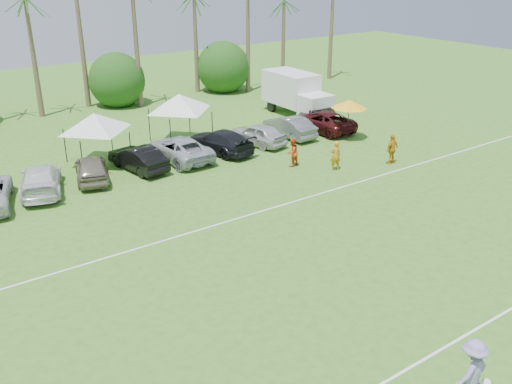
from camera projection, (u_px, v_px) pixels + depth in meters
field_lines at (284, 285)px, 21.98m from camera, size 80.00×12.10×0.01m
palm_tree_5 at (32, 5)px, 41.28m from camera, size 2.40×2.40×9.90m
palm_tree_8 at (189, 8)px, 48.55m from camera, size 2.40×2.40×8.90m
bush_tree_2 at (114, 82)px, 47.78m from camera, size 4.00×4.00×4.00m
bush_tree_3 at (215, 69)px, 53.11m from camera, size 4.00×4.00×4.00m
sideline_player_a at (335, 155)px, 33.29m from camera, size 0.75×0.61×1.79m
sideline_player_b at (292, 152)px, 33.89m from camera, size 0.95×0.81×1.72m
sideline_player_c at (392, 149)px, 34.31m from camera, size 1.10×0.56×1.81m
box_truck at (297, 93)px, 44.24m from camera, size 2.59×6.38×3.26m
canopy_tent_left at (94, 113)px, 33.35m from camera, size 4.54×4.54×3.68m
canopy_tent_right at (179, 94)px, 37.25m from camera, size 4.74×4.74×3.84m
market_umbrella at (349, 104)px, 38.22m from camera, size 2.45×2.45×2.73m
frisbee_player at (472, 371)px, 15.98m from camera, size 1.31×0.77×2.01m
parked_car_3 at (41, 179)px, 30.24m from camera, size 3.47×5.37×1.45m
parked_car_4 at (91, 168)px, 31.84m from camera, size 2.88×4.56×1.45m
parked_car_5 at (138, 158)px, 33.36m from camera, size 2.18×4.58×1.45m
parked_car_6 at (180, 149)px, 34.97m from camera, size 2.50×5.25×1.45m
parked_car_7 at (220, 141)px, 36.35m from camera, size 2.81×5.25×1.45m
parked_car_8 at (257, 134)px, 37.77m from camera, size 2.58×4.52×1.45m
parked_car_9 at (289, 127)px, 39.39m from camera, size 1.58×4.41×1.45m
parked_car_10 at (322, 121)px, 40.72m from camera, size 2.60×5.30×1.45m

